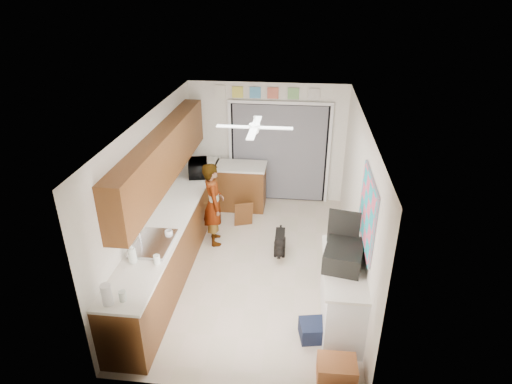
{
  "coord_description": "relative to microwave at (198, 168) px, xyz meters",
  "views": [
    {
      "loc": [
        0.71,
        -5.86,
        4.26
      ],
      "look_at": [
        0.0,
        0.4,
        1.15
      ],
      "focal_mm": 30.0,
      "sensor_mm": 36.0,
      "label": 1
    }
  ],
  "objects": [
    {
      "name": "man",
      "position": [
        0.45,
        -0.81,
        -0.32
      ],
      "size": [
        0.52,
        0.64,
        1.53
      ],
      "primitive_type": "imported",
      "rotation": [
        0.0,
        0.0,
        1.87
      ],
      "color": "white",
      "rests_on": "floor"
    },
    {
      "name": "door_trim_head",
      "position": [
        1.47,
        1.01,
        1.04
      ],
      "size": [
        2.1,
        0.04,
        0.06
      ],
      "primitive_type": "cube",
      "color": "white",
      "rests_on": "wall_back"
    },
    {
      "name": "left_countertop",
      "position": [
        -0.07,
        -1.43,
        -0.16
      ],
      "size": [
        0.62,
        4.8,
        0.04
      ],
      "primitive_type": "cube",
      "color": "white",
      "rests_on": "left_base_cabinets"
    },
    {
      "name": "cabinet_door_panel",
      "position": [
        0.89,
        -0.23,
        -0.82
      ],
      "size": [
        0.38,
        0.25,
        0.52
      ],
      "primitive_type": "cube",
      "rotation": [
        0.21,
        0.0,
        0.35
      ],
      "color": "brown",
      "rests_on": "floor"
    },
    {
      "name": "upper_cabinets",
      "position": [
        -0.22,
        -1.23,
        0.72
      ],
      "size": [
        0.32,
        4.0,
        0.8
      ],
      "primitive_type": "cube",
      "color": "brown",
      "rests_on": "wall_left"
    },
    {
      "name": "microwave",
      "position": [
        0.0,
        0.0,
        0.0
      ],
      "size": [
        0.46,
        0.59,
        0.29
      ],
      "primitive_type": "imported",
      "rotation": [
        0.0,
        0.0,
        1.8
      ],
      "color": "black",
      "rests_on": "left_countertop"
    },
    {
      "name": "header_frame_3",
      "position": [
        1.72,
        1.04,
        1.22
      ],
      "size": [
        0.22,
        0.02,
        0.22
      ],
      "primitive_type": "cube",
      "color": "#74B165",
      "rests_on": "wall_back"
    },
    {
      "name": "right_counter_top",
      "position": [
        2.56,
        -2.63,
        -0.16
      ],
      "size": [
        0.54,
        1.44,
        0.04
      ],
      "primitive_type": "cube",
      "color": "white",
      "rests_on": "right_counter_base"
    },
    {
      "name": "wall_front",
      "position": [
        1.22,
        -3.93,
        0.17
      ],
      "size": [
        3.2,
        0.0,
        3.2
      ],
      "primitive_type": "plane",
      "rotation": [
        -1.57,
        0.0,
        0.0
      ],
      "color": "white",
      "rests_on": "ground"
    },
    {
      "name": "cardboard_box",
      "position": [
        2.47,
        -3.63,
        -0.94
      ],
      "size": [
        0.46,
        0.35,
        0.29
      ],
      "primitive_type": "cube",
      "rotation": [
        0.0,
        0.0,
        0.02
      ],
      "color": "#C7693E",
      "rests_on": "floor"
    },
    {
      "name": "soap_bottle",
      "position": [
        -0.2,
        -2.87,
        0.01
      ],
      "size": [
        0.14,
        0.14,
        0.31
      ],
      "primitive_type": "imported",
      "rotation": [
        0.0,
        0.0,
        -0.16
      ],
      "color": "silver",
      "rests_on": "left_countertop"
    },
    {
      "name": "peninsula_base",
      "position": [
        0.72,
        0.57,
        -0.63
      ],
      "size": [
        1.0,
        0.6,
        0.9
      ],
      "primitive_type": "cube",
      "color": "brown",
      "rests_on": "floor"
    },
    {
      "name": "wall_back",
      "position": [
        1.22,
        1.07,
        0.17
      ],
      "size": [
        3.2,
        0.0,
        3.2
      ],
      "primitive_type": "plane",
      "rotation": [
        1.57,
        0.0,
        0.0
      ],
      "color": "white",
      "rests_on": "ground"
    },
    {
      "name": "floor",
      "position": [
        1.22,
        -1.43,
        -1.08
      ],
      "size": [
        5.0,
        5.0,
        0.0
      ],
      "primitive_type": "plane",
      "color": "beige",
      "rests_on": "ground"
    },
    {
      "name": "jar_b",
      "position": [
        -0.04,
        -3.6,
        -0.08
      ],
      "size": [
        0.1,
        0.1,
        0.13
      ],
      "primitive_type": "cylinder",
      "rotation": [
        0.0,
        0.0,
        -0.21
      ],
      "color": "silver",
      "rests_on": "left_countertop"
    },
    {
      "name": "door_trim_right",
      "position": [
        2.49,
        1.01,
        -0.03
      ],
      "size": [
        0.06,
        0.04,
        2.1
      ],
      "primitive_type": "cube",
      "color": "white",
      "rests_on": "wall_back"
    },
    {
      "name": "peninsula_top",
      "position": [
        0.72,
        0.57,
        -0.16
      ],
      "size": [
        1.04,
        0.64,
        0.04
      ],
      "primitive_type": "cube",
      "color": "white",
      "rests_on": "peninsula_base"
    },
    {
      "name": "paper_towel_roll",
      "position": [
        -0.19,
        -3.68,
        -0.01
      ],
      "size": [
        0.15,
        0.15,
        0.26
      ],
      "primitive_type": "cylinder",
      "rotation": [
        0.0,
        0.0,
        0.23
      ],
      "color": "white",
      "rests_on": "left_countertop"
    },
    {
      "name": "jar_a",
      "position": [
        0.12,
        -2.85,
        -0.08
      ],
      "size": [
        0.09,
        0.09,
        0.12
      ],
      "primitive_type": "cylinder",
      "rotation": [
        0.0,
        0.0,
        -0.06
      ],
      "color": "silver",
      "rests_on": "left_countertop"
    },
    {
      "name": "abstract_painting",
      "position": [
        2.8,
        -2.43,
        0.57
      ],
      "size": [
        0.03,
        1.15,
        0.95
      ],
      "primitive_type": "cube",
      "color": "#E85577",
      "rests_on": "wall_right"
    },
    {
      "name": "cup",
      "position": [
        0.07,
        -2.17,
        -0.1
      ],
      "size": [
        0.12,
        0.12,
        0.09
      ],
      "primitive_type": "imported",
      "rotation": [
        0.0,
        0.0,
        -0.06
      ],
      "color": "white",
      "rests_on": "left_countertop"
    },
    {
      "name": "route66_sign",
      "position": [
        0.27,
        1.04,
        1.22
      ],
      "size": [
        0.22,
        0.02,
        0.26
      ],
      "primitive_type": "cube",
      "color": "silver",
      "rests_on": "wall_back"
    },
    {
      "name": "header_frame_4",
      "position": [
        2.12,
        1.04,
        1.22
      ],
      "size": [
        0.22,
        0.02,
        0.22
      ],
      "primitive_type": "cube",
      "color": "beige",
      "rests_on": "wall_back"
    },
    {
      "name": "sink_basin",
      "position": [
        -0.07,
        -2.43,
        -0.13
      ],
      "size": [
        0.5,
        0.76,
        0.06
      ],
      "primitive_type": "cube",
      "color": "silver",
      "rests_on": "left_countertop"
    },
    {
      "name": "wall_right",
      "position": [
        2.82,
        -1.43,
        0.17
      ],
      "size": [
        0.0,
        5.0,
        5.0
      ],
      "primitive_type": "plane",
      "rotation": [
        1.57,
        0.0,
        -1.57
      ],
      "color": "white",
      "rests_on": "ground"
    },
    {
      "name": "header_frame_1",
      "position": [
        0.97,
        1.04,
        1.22
      ],
      "size": [
        0.22,
        0.02,
        0.22
      ],
      "primitive_type": "cube",
      "color": "#4B97C8",
      "rests_on": "wall_back"
    },
    {
      "name": "curtain_panel",
      "position": [
        1.47,
        1.0,
        -0.03
      ],
      "size": [
        1.9,
        0.03,
        2.05
      ],
      "primitive_type": "cube",
      "color": "gray",
      "rests_on": "wall_back"
    },
    {
      "name": "suitcase",
      "position": [
        2.54,
        -2.59,
        -0.01
      ],
      "size": [
        0.58,
        0.7,
        0.27
      ],
      "primitive_type": "cube",
      "rotation": [
        0.0,
        0.0,
        -0.2
      ],
      "color": "black",
      "rests_on": "right_counter_top"
    },
    {
      "name": "ceiling",
      "position": [
        1.22,
        -1.43,
        1.42
      ],
      "size": [
        5.0,
        5.0,
        0.0
      ],
      "primitive_type": "plane",
      "rotation": [
        3.14,
        0.0,
        0.0
      ],
      "color": "white",
      "rests_on": "ground"
    },
    {
      "name": "suitcase_rim",
      "position": [
        2.54,
        -2.59,
        -0.12
      ],
      "size": [
        0.54,
        0.65,
        0.02
      ],
      "primitive_type": "cube",
      "rotation": [
        0.0,
        0.0,
        -0.2
      ],
      "color": "yellow",
      "rests_on": "suitcase"
    },
    {
      "name": "door_trim_left",
      "position": [
        0.45,
        1.01,
        -0.03
      ],
      "size": [
        0.06,
        0.04,
        2.1
      ],
      "primitive_type": "cube",
      "color": "white",
      "rests_on": "wall_back"
    },
    {
      "name": "left_base_cabinets",
      "position": [
        -0.08,
        -1.43,
        -0.63
      ],
      "size": [
        0.6,
        4.8,
        0.9
      ],
      "primitive_type": "cube",
      "color": "brown",
      "rests_on": "floor"
    },
    {
      "name": "back_opening_recess",
      "position": [
        1.47,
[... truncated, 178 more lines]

